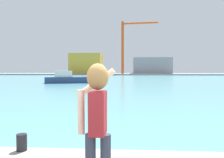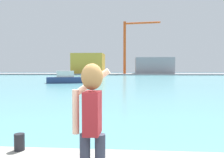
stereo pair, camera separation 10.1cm
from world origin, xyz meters
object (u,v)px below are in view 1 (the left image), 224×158
person_photographer (97,115)px  warehouse_left (86,64)px  warehouse_right (152,66)px  boat_moored (68,79)px  harbor_bollard (22,142)px  port_crane (127,42)px

person_photographer → warehouse_left: 92.11m
person_photographer → warehouse_left: (-16.51, 90.58, 2.71)m
warehouse_right → boat_moored: bearing=-107.7°
warehouse_right → harbor_bollard: bearing=-97.1°
warehouse_left → harbor_bollard: bearing=-80.6°
warehouse_right → person_photographer: bearing=-95.9°
harbor_bollard → port_crane: port_crane is taller
person_photographer → port_crane: size_ratio=0.09×
person_photographer → warehouse_left: size_ratio=0.14×
warehouse_left → port_crane: port_crane is taller
warehouse_left → port_crane: bearing=-13.4°
boat_moored → warehouse_left: bearing=81.0°
boat_moored → warehouse_right: size_ratio=0.54×
harbor_bollard → warehouse_right: (11.45, 91.96, 2.77)m
harbor_bollard → boat_moored: 33.51m
port_crane → warehouse_left: bearing=166.6°
boat_moored → warehouse_right: 62.33m
harbor_bollard → warehouse_right: 92.71m
person_photographer → harbor_bollard: 2.54m
boat_moored → warehouse_right: (18.96, 59.30, 2.87)m
harbor_bollard → boat_moored: boat_moored is taller
warehouse_left → port_crane: (16.23, -3.87, 8.17)m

